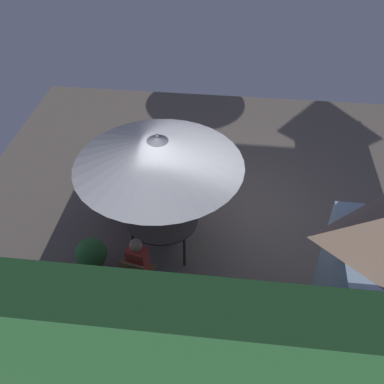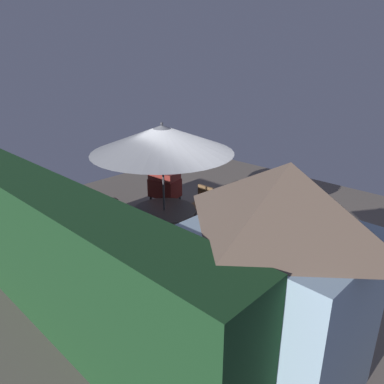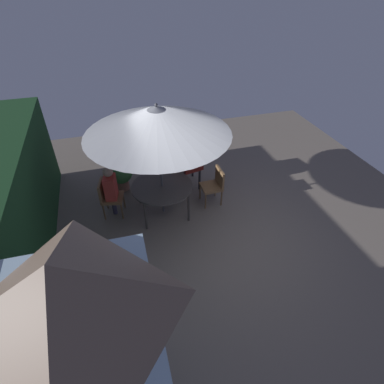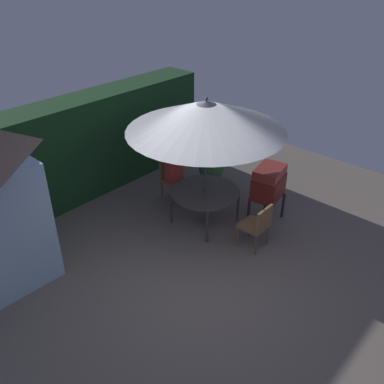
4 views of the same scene
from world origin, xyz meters
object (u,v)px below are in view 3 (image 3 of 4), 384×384
object	(u,v)px
chair_far_side	(214,184)
person_in_red	(110,186)
potted_plant_by_shed	(121,174)
chair_near_shed	(108,196)
garden_shed	(83,355)
patio_umbrella	(157,120)
bbq_grill	(188,156)
patio_table	(162,188)

from	to	relation	value
chair_far_side	person_in_red	bearing A→B (deg)	84.71
potted_plant_by_shed	person_in_red	world-z (taller)	person_in_red
chair_near_shed	potted_plant_by_shed	size ratio (longest dim) A/B	1.14
chair_far_side	garden_shed	bearing A→B (deg)	142.95
patio_umbrella	bbq_grill	world-z (taller)	patio_umbrella
chair_near_shed	patio_table	bearing A→B (deg)	-102.52
garden_shed	patio_umbrella	size ratio (longest dim) A/B	0.99
patio_table	chair_near_shed	xyz separation A→B (m)	(0.26, 1.18, -0.16)
bbq_grill	chair_near_shed	size ratio (longest dim) A/B	1.33
potted_plant_by_shed	person_in_red	distance (m)	1.03
chair_near_shed	patio_umbrella	bearing A→B (deg)	-102.52
chair_near_shed	potted_plant_by_shed	distance (m)	0.99
bbq_grill	potted_plant_by_shed	distance (m)	1.75
patio_table	chair_far_side	bearing A→B (deg)	-88.82
chair_far_side	potted_plant_by_shed	bearing A→B (deg)	60.92
patio_table	person_in_red	size ratio (longest dim) A/B	1.08
garden_shed	bbq_grill	distance (m)	5.30
patio_table	bbq_grill	bearing A→B (deg)	-43.13
chair_near_shed	person_in_red	xyz separation A→B (m)	(-0.02, -0.08, 0.26)
patio_umbrella	chair_near_shed	bearing A→B (deg)	77.48
garden_shed	person_in_red	bearing A→B (deg)	-6.89
bbq_grill	potted_plant_by_shed	world-z (taller)	bbq_grill
chair_far_side	person_in_red	xyz separation A→B (m)	(0.22, 2.36, 0.26)
chair_near_shed	garden_shed	bearing A→B (deg)	174.33
garden_shed	patio_table	xyz separation A→B (m)	(3.73, -1.58, -0.79)
garden_shed	chair_near_shed	bearing A→B (deg)	-5.67
chair_near_shed	bbq_grill	bearing A→B (deg)	-72.10
chair_far_side	potted_plant_by_shed	world-z (taller)	chair_far_side
patio_table	bbq_grill	world-z (taller)	bbq_grill
patio_table	garden_shed	bearing A→B (deg)	157.07
person_in_red	chair_near_shed	bearing A→B (deg)	77.48
patio_umbrella	bbq_grill	size ratio (longest dim) A/B	2.44
person_in_red	garden_shed	bearing A→B (deg)	173.11
garden_shed	person_in_red	distance (m)	4.07
chair_near_shed	person_in_red	size ratio (longest dim) A/B	0.71
patio_table	chair_near_shed	world-z (taller)	chair_near_shed
patio_table	chair_far_side	xyz separation A→B (m)	(0.03, -1.26, -0.16)
patio_table	person_in_red	distance (m)	1.13
patio_table	potted_plant_by_shed	bearing A→B (deg)	34.72
patio_table	potted_plant_by_shed	xyz separation A→B (m)	(1.18, 0.82, -0.23)
bbq_grill	chair_near_shed	bearing A→B (deg)	107.90
patio_umbrella	chair_near_shed	world-z (taller)	patio_umbrella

